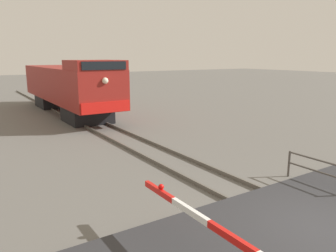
# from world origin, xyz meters

# --- Properties ---
(ground_plane) EXTENTS (160.00, 160.00, 0.00)m
(ground_plane) POSITION_xyz_m (0.00, 0.00, 0.00)
(ground_plane) COLOR #605E59
(rail_track_left) EXTENTS (0.08, 80.00, 0.15)m
(rail_track_left) POSITION_xyz_m (-0.72, 0.00, 0.07)
(rail_track_left) COLOR #59544C
(rail_track_left) RESTS_ON ground_plane
(road_surface) EXTENTS (36.00, 5.10, 0.15)m
(road_surface) POSITION_xyz_m (0.00, 0.00, 0.08)
(road_surface) COLOR #2D2D30
(road_surface) RESTS_ON ground_plane
(locomotive) EXTENTS (3.09, 14.86, 4.03)m
(locomotive) POSITION_xyz_m (0.00, 20.53, 2.08)
(locomotive) COLOR black
(locomotive) RESTS_ON ground_plane
(guard_railing) EXTENTS (0.08, 2.44, 0.95)m
(guard_railing) POSITION_xyz_m (2.60, 1.81, 0.62)
(guard_railing) COLOR #4C4742
(guard_railing) RESTS_ON ground_plane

